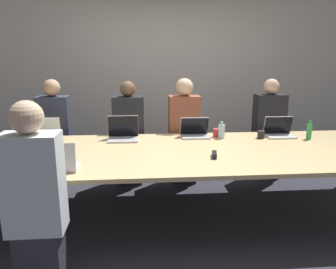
% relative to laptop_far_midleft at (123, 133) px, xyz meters
% --- Properties ---
extents(ground_plane, '(24.00, 24.00, 0.00)m').
position_rel_laptop_far_midleft_xyz_m(ground_plane, '(0.61, -0.51, -0.80)').
color(ground_plane, '#2D2D38').
extents(curtain_wall, '(12.00, 0.06, 2.80)m').
position_rel_laptop_far_midleft_xyz_m(curtain_wall, '(0.61, 1.57, 0.60)').
color(curtain_wall, beige).
rests_on(curtain_wall, ground_plane).
extents(conference_table, '(4.74, 1.51, 0.72)m').
position_rel_laptop_far_midleft_xyz_m(conference_table, '(0.61, -0.51, -0.12)').
color(conference_table, '#D6B77F').
rests_on(conference_table, ground_plane).
extents(laptop_far_midleft, '(0.35, 0.27, 0.28)m').
position_rel_laptop_far_midleft_xyz_m(laptop_far_midleft, '(0.00, 0.00, 0.00)').
color(laptop_far_midleft, '#B7B7BC').
rests_on(laptop_far_midleft, conference_table).
extents(person_far_midleft, '(0.40, 0.24, 1.37)m').
position_rel_laptop_far_midleft_xyz_m(person_far_midleft, '(0.05, 0.44, -0.14)').
color(person_far_midleft, '#2D2D38').
rests_on(person_far_midleft, ground_plane).
extents(laptop_far_left, '(0.32, 0.24, 0.24)m').
position_rel_laptop_far_midleft_xyz_m(laptop_far_left, '(-0.92, 0.12, -0.01)').
color(laptop_far_left, gray).
rests_on(laptop_far_left, conference_table).
extents(person_far_left, '(0.40, 0.24, 1.39)m').
position_rel_laptop_far_midleft_xyz_m(person_far_left, '(-0.91, 0.53, -0.13)').
color(person_far_left, '#2D2D38').
rests_on(person_far_left, ground_plane).
extents(bottle_far_left, '(0.06, 0.06, 0.25)m').
position_rel_laptop_far_midleft_xyz_m(bottle_far_left, '(-1.15, -0.02, 0.03)').
color(bottle_far_left, green).
rests_on(bottle_far_left, conference_table).
extents(laptop_near_left, '(0.34, 0.25, 0.25)m').
position_rel_laptop_far_midleft_xyz_m(laptop_near_left, '(-0.51, -1.03, -0.01)').
color(laptop_near_left, silver).
rests_on(laptop_near_left, conference_table).
extents(person_near_left, '(0.40, 0.24, 1.40)m').
position_rel_laptop_far_midleft_xyz_m(person_near_left, '(-0.55, -1.54, -0.12)').
color(person_near_left, '#2D2D38').
rests_on(person_near_left, ground_plane).
extents(laptop_far_center, '(0.34, 0.24, 0.24)m').
position_rel_laptop_far_midleft_xyz_m(laptop_far_center, '(0.86, 0.05, -0.01)').
color(laptop_far_center, '#B7B7BC').
rests_on(laptop_far_center, conference_table).
extents(person_far_center, '(0.40, 0.24, 1.40)m').
position_rel_laptop_far_midleft_xyz_m(person_far_center, '(0.77, 0.44, -0.12)').
color(person_far_center, '#2D2D38').
rests_on(person_far_center, ground_plane).
extents(cup_far_center, '(0.09, 0.09, 0.10)m').
position_rel_laptop_far_midleft_xyz_m(cup_far_center, '(1.12, 0.03, -0.03)').
color(cup_far_center, red).
rests_on(cup_far_center, conference_table).
extents(bottle_far_center, '(0.08, 0.08, 0.20)m').
position_rel_laptop_far_midleft_xyz_m(bottle_far_center, '(1.16, -0.04, 0.01)').
color(bottle_far_center, '#ADD1E0').
rests_on(bottle_far_center, conference_table).
extents(laptop_far_right, '(0.34, 0.24, 0.24)m').
position_rel_laptop_far_midleft_xyz_m(laptop_far_right, '(1.88, -0.00, -0.01)').
color(laptop_far_right, silver).
rests_on(laptop_far_right, conference_table).
extents(person_far_right, '(0.40, 0.24, 1.38)m').
position_rel_laptop_far_midleft_xyz_m(person_far_right, '(1.96, 0.51, -0.13)').
color(person_far_right, '#2D2D38').
rests_on(person_far_right, ground_plane).
extents(cup_far_right, '(0.08, 0.08, 0.09)m').
position_rel_laptop_far_midleft_xyz_m(cup_far_right, '(1.63, -0.08, -0.03)').
color(cup_far_right, '#232328').
rests_on(cup_far_right, conference_table).
extents(bottle_far_right, '(0.06, 0.06, 0.23)m').
position_rel_laptop_far_midleft_xyz_m(bottle_far_right, '(2.18, -0.16, 0.02)').
color(bottle_far_right, green).
rests_on(bottle_far_right, conference_table).
extents(stapler, '(0.07, 0.16, 0.05)m').
position_rel_laptop_far_midleft_xyz_m(stapler, '(0.91, -0.76, -0.05)').
color(stapler, black).
rests_on(stapler, conference_table).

